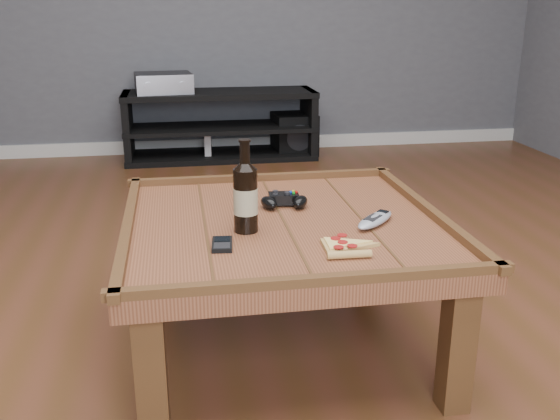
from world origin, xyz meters
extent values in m
plane|color=#4F2E16|center=(0.00, 0.00, 0.00)|extent=(6.00, 6.00, 0.00)
cube|color=silver|center=(0.00, 2.99, 0.05)|extent=(5.00, 0.02, 0.10)
cube|color=#5A2D19|center=(0.00, 0.00, 0.42)|extent=(1.00, 1.00, 0.06)
cube|color=#432812|center=(-0.42, -0.42, 0.20)|extent=(0.08, 0.08, 0.39)
cube|color=#432812|center=(0.42, -0.42, 0.20)|extent=(0.08, 0.08, 0.39)
cube|color=#432812|center=(-0.42, 0.42, 0.20)|extent=(0.08, 0.08, 0.39)
cube|color=#432812|center=(0.42, 0.42, 0.20)|extent=(0.08, 0.08, 0.39)
cube|color=#432812|center=(0.00, 0.48, 0.46)|extent=(1.03, 0.03, 0.03)
cube|color=#432812|center=(0.00, -0.48, 0.46)|extent=(1.03, 0.03, 0.03)
cube|color=#432812|center=(0.48, 0.00, 0.46)|extent=(0.03, 1.03, 0.03)
cube|color=#432812|center=(-0.48, 0.00, 0.46)|extent=(0.03, 1.03, 0.03)
cube|color=black|center=(0.00, 2.75, 0.48)|extent=(1.40, 0.45, 0.04)
cube|color=black|center=(0.00, 2.75, 0.23)|extent=(1.40, 0.45, 0.03)
cube|color=black|center=(0.00, 2.75, 0.02)|extent=(1.40, 0.45, 0.04)
cube|color=black|center=(-0.67, 2.75, 0.25)|extent=(0.05, 0.44, 0.50)
cube|color=black|center=(0.67, 2.75, 0.25)|extent=(0.05, 0.44, 0.50)
cylinder|color=black|center=(-0.13, -0.07, 0.55)|extent=(0.07, 0.07, 0.19)
cone|color=black|center=(-0.13, -0.07, 0.66)|extent=(0.07, 0.07, 0.03)
cylinder|color=black|center=(-0.13, -0.07, 0.69)|extent=(0.03, 0.03, 0.07)
cylinder|color=black|center=(-0.13, -0.07, 0.73)|extent=(0.04, 0.04, 0.01)
cylinder|color=tan|center=(-0.13, -0.07, 0.55)|extent=(0.07, 0.07, 0.08)
cube|color=black|center=(0.03, 0.16, 0.47)|extent=(0.11, 0.07, 0.03)
ellipsoid|color=black|center=(-0.03, 0.13, 0.47)|extent=(0.07, 0.10, 0.04)
ellipsoid|color=black|center=(0.08, 0.12, 0.47)|extent=(0.08, 0.10, 0.04)
cylinder|color=black|center=(0.00, 0.17, 0.49)|extent=(0.02, 0.02, 0.01)
cylinder|color=black|center=(0.04, 0.15, 0.49)|extent=(0.02, 0.02, 0.01)
cylinder|color=yellow|center=(0.06, 0.18, 0.49)|extent=(0.01, 0.01, 0.01)
cylinder|color=red|center=(0.07, 0.17, 0.49)|extent=(0.01, 0.01, 0.01)
cylinder|color=#0C33CC|center=(0.05, 0.17, 0.49)|extent=(0.01, 0.01, 0.01)
cylinder|color=#0C9919|center=(0.06, 0.16, 0.49)|extent=(0.01, 0.01, 0.01)
cylinder|color=#AF894C|center=(0.12, -0.33, 0.46)|extent=(0.12, 0.03, 0.02)
cylinder|color=maroon|center=(0.10, -0.29, 0.47)|extent=(0.03, 0.03, 0.00)
cylinder|color=maroon|center=(0.14, -0.29, 0.47)|extent=(0.03, 0.03, 0.00)
cylinder|color=maroon|center=(0.13, -0.25, 0.47)|extent=(0.03, 0.03, 0.00)
cylinder|color=maroon|center=(0.11, -0.22, 0.47)|extent=(0.03, 0.03, 0.00)
cylinder|color=maroon|center=(0.14, -0.20, 0.47)|extent=(0.03, 0.03, 0.00)
cube|color=black|center=(-0.21, -0.19, 0.46)|extent=(0.07, 0.11, 0.01)
cube|color=black|center=(-0.21, -0.16, 0.46)|extent=(0.05, 0.05, 0.00)
cube|color=black|center=(-0.21, -0.22, 0.46)|extent=(0.05, 0.05, 0.00)
ellipsoid|color=#979BA4|center=(0.28, -0.08, 0.46)|extent=(0.18, 0.19, 0.03)
cube|color=black|center=(0.32, -0.04, 0.48)|extent=(0.04, 0.04, 0.00)
cube|color=black|center=(0.27, -0.09, 0.48)|extent=(0.07, 0.07, 0.00)
cube|color=black|center=(-0.40, 2.75, 0.57)|extent=(0.42, 0.36, 0.14)
cube|color=#B7B9C2|center=(-0.38, 2.59, 0.57)|extent=(0.39, 0.05, 0.14)
cylinder|color=#B7B9C2|center=(-0.50, 2.57, 0.57)|extent=(0.05, 0.02, 0.05)
cylinder|color=#B7B9C2|center=(-0.26, 2.60, 0.57)|extent=(0.05, 0.02, 0.05)
cube|color=black|center=(0.57, 2.80, 0.16)|extent=(0.33, 0.33, 0.31)
cylinder|color=black|center=(0.58, 2.64, 0.16)|extent=(0.20, 0.02, 0.20)
cube|color=slate|center=(-0.10, 2.73, 0.01)|extent=(0.12, 0.20, 0.02)
cube|color=silver|center=(-0.10, 2.73, 0.13)|extent=(0.06, 0.17, 0.22)
camera|label=1|loc=(-0.32, -1.85, 1.11)|focal=40.00mm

